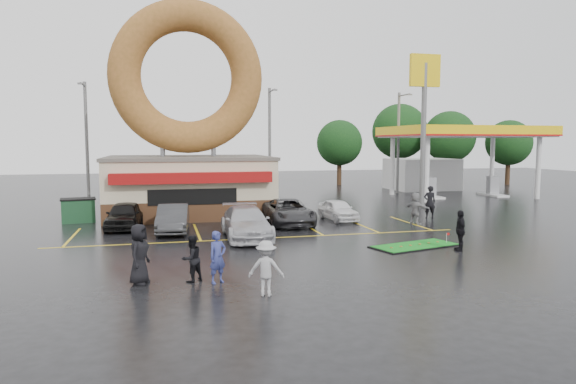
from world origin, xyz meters
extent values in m
plane|color=black|center=(0.00, 0.00, 0.00)|extent=(120.00, 120.00, 0.00)
cube|color=#472B19|center=(-3.00, 13.00, 0.60)|extent=(10.00, 8.00, 1.20)
cube|color=beige|center=(-3.00, 13.00, 2.35)|extent=(10.00, 8.00, 2.30)
cube|color=#59544C|center=(-3.00, 13.00, 3.60)|extent=(10.20, 8.20, 0.20)
cube|color=maroon|center=(-3.00, 8.70, 2.60)|extent=(9.00, 0.60, 0.60)
cylinder|color=slate|center=(-4.60, 13.00, 4.30)|extent=(0.30, 0.30, 1.20)
cylinder|color=slate|center=(-1.40, 13.00, 4.30)|extent=(0.30, 0.30, 1.20)
torus|color=brown|center=(-3.00, 13.00, 8.70)|extent=(9.60, 2.00, 9.60)
cylinder|color=silver|center=(15.00, 15.00, 2.50)|extent=(0.40, 0.40, 5.00)
cylinder|color=silver|center=(25.00, 15.00, 2.50)|extent=(0.40, 0.40, 5.00)
cylinder|color=silver|center=(15.00, 21.00, 2.50)|extent=(0.40, 0.40, 5.00)
cylinder|color=silver|center=(25.00, 21.00, 2.50)|extent=(0.40, 0.40, 5.00)
cube|color=silver|center=(20.00, 18.00, 5.25)|extent=(12.00, 8.00, 0.50)
cube|color=yellow|center=(20.00, 18.00, 5.55)|extent=(12.30, 8.30, 0.70)
cube|color=#99999E|center=(17.00, 18.00, 0.90)|extent=(0.90, 0.60, 1.60)
cube|color=#99999E|center=(23.00, 18.00, 0.90)|extent=(0.90, 0.60, 1.60)
cube|color=silver|center=(20.00, 25.00, 1.50)|extent=(6.00, 5.00, 3.00)
cylinder|color=slate|center=(13.00, 12.00, 5.00)|extent=(0.36, 0.36, 10.00)
cube|color=yellow|center=(13.00, 12.00, 9.50)|extent=(2.20, 0.30, 2.20)
cylinder|color=slate|center=(-10.00, 20.00, 4.50)|extent=(0.24, 0.24, 9.00)
cylinder|color=slate|center=(-10.00, 19.00, 8.70)|extent=(0.12, 2.00, 0.12)
cube|color=slate|center=(-10.00, 18.00, 8.65)|extent=(0.40, 0.18, 0.12)
cylinder|color=slate|center=(4.00, 21.00, 4.50)|extent=(0.24, 0.24, 9.00)
cylinder|color=slate|center=(4.00, 20.00, 8.70)|extent=(0.12, 2.00, 0.12)
cube|color=slate|center=(4.00, 19.00, 8.65)|extent=(0.40, 0.18, 0.12)
cylinder|color=slate|center=(16.00, 22.00, 4.50)|extent=(0.24, 0.24, 9.00)
cylinder|color=slate|center=(16.00, 21.00, 8.70)|extent=(0.12, 2.00, 0.12)
cube|color=slate|center=(16.00, 20.00, 8.65)|extent=(0.40, 0.18, 0.12)
cylinder|color=#332114|center=(26.00, 30.00, 1.44)|extent=(0.50, 0.50, 2.88)
sphere|color=black|center=(26.00, 30.00, 5.20)|extent=(5.60, 5.60, 5.60)
cylinder|color=#332114|center=(32.00, 28.00, 1.26)|extent=(0.50, 0.50, 2.52)
sphere|color=black|center=(32.00, 28.00, 4.55)|extent=(4.90, 4.90, 4.90)
cylinder|color=#332114|center=(22.00, 34.00, 1.62)|extent=(0.50, 0.50, 3.24)
sphere|color=black|center=(22.00, 34.00, 5.85)|extent=(6.30, 6.30, 6.30)
cylinder|color=#332114|center=(14.00, 32.00, 1.26)|extent=(0.50, 0.50, 2.52)
sphere|color=black|center=(14.00, 32.00, 4.55)|extent=(4.90, 4.90, 4.90)
imported|color=black|center=(-6.68, 7.96, 0.72)|extent=(2.03, 4.32, 1.43)
imported|color=#303133|center=(-4.19, 6.17, 0.71)|extent=(1.85, 4.43, 1.43)
imported|color=#B9B9BF|center=(-0.82, 3.64, 0.75)|extent=(2.19, 5.19, 1.49)
imported|color=#2E2E31|center=(2.14, 7.20, 0.71)|extent=(2.45, 5.15, 1.42)
imported|color=white|center=(5.37, 7.99, 0.61)|extent=(1.74, 3.72, 1.23)
imported|color=navy|center=(-3.00, -3.95, 0.86)|extent=(0.75, 0.66, 1.71)
imported|color=black|center=(-3.82, -3.60, 0.77)|extent=(0.95, 0.91, 1.55)
imported|color=#9C9C9E|center=(-1.75, -5.72, 0.84)|extent=(1.23, 0.95, 1.67)
imported|color=black|center=(-5.48, -3.47, 0.99)|extent=(0.94, 1.13, 1.97)
imported|color=black|center=(7.53, -1.37, 0.87)|extent=(0.69, 1.09, 1.73)
imported|color=gray|center=(9.11, 5.55, 0.90)|extent=(1.12, 1.74, 1.80)
imported|color=black|center=(11.03, 7.41, 0.99)|extent=(0.81, 0.63, 1.97)
cube|color=#1A4426|center=(-9.42, 10.94, 0.65)|extent=(1.96, 1.46, 1.30)
cube|color=black|center=(6.11, -0.12, 0.02)|extent=(4.30, 2.70, 0.05)
cube|color=#147D1D|center=(6.11, -0.12, 0.05)|extent=(4.07, 2.47, 0.03)
cylinder|color=silver|center=(7.76, 0.04, 0.27)|extent=(0.02, 0.02, 0.45)
cube|color=red|center=(7.83, 0.04, 0.45)|extent=(0.14, 0.01, 0.10)
camera|label=1|loc=(-4.72, -20.45, 4.58)|focal=32.00mm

